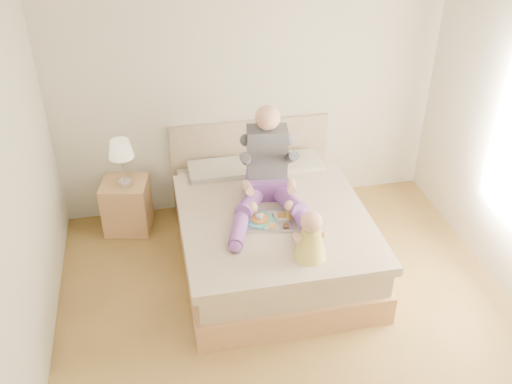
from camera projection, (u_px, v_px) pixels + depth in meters
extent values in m
cube|color=brown|center=(297.00, 334.00, 4.78)|extent=(4.00, 4.20, 0.01)
cube|color=white|center=(315.00, 8.00, 3.31)|extent=(4.00, 4.20, 0.02)
cube|color=beige|center=(249.00, 88.00, 5.78)|extent=(4.00, 0.02, 2.70)
cube|color=beige|center=(9.00, 235.00, 3.71)|extent=(0.02, 4.20, 2.70)
cube|color=#A97B4F|center=(271.00, 247.00, 5.54)|extent=(1.68, 2.13, 0.28)
cube|color=#BFA88E|center=(271.00, 226.00, 5.40)|extent=(1.60, 2.05, 0.24)
cube|color=#BFA88E|center=(275.00, 221.00, 5.19)|extent=(1.70, 1.80, 0.09)
cube|color=beige|center=(219.00, 173.00, 5.84)|extent=(0.62, 0.40, 0.14)
cube|color=beige|center=(291.00, 166.00, 5.97)|extent=(0.62, 0.40, 0.14)
cube|color=gray|center=(250.00, 161.00, 6.23)|extent=(1.70, 0.08, 1.00)
cube|color=#A97B4F|center=(127.00, 206.00, 5.90)|extent=(0.52, 0.48, 0.56)
cylinder|color=silver|center=(125.00, 183.00, 5.71)|extent=(0.13, 0.13, 0.04)
cylinder|color=silver|center=(123.00, 169.00, 5.62)|extent=(0.03, 0.03, 0.28)
cone|color=beige|center=(120.00, 149.00, 5.50)|extent=(0.24, 0.24, 0.18)
cube|color=#6C3B94|center=(267.00, 185.00, 5.44)|extent=(0.43, 0.36, 0.19)
cube|color=#313138|center=(267.00, 152.00, 5.32)|extent=(0.40, 0.28, 0.50)
sphere|color=#E7A990|center=(268.00, 118.00, 5.09)|extent=(0.23, 0.23, 0.23)
cylinder|color=#6C3B94|center=(251.00, 201.00, 5.23)|extent=(0.39, 0.55, 0.23)
cylinder|color=#6C3B94|center=(239.00, 228.00, 4.90)|extent=(0.27, 0.49, 0.13)
sphere|color=#6C3B94|center=(235.00, 246.00, 4.71)|extent=(0.11, 0.11, 0.11)
cylinder|color=#313138|center=(245.00, 159.00, 5.17)|extent=(0.16, 0.32, 0.25)
cylinder|color=#E7A990|center=(248.00, 188.00, 5.11)|extent=(0.09, 0.32, 0.17)
sphere|color=#E7A990|center=(252.00, 207.00, 5.04)|extent=(0.09, 0.09, 0.09)
cylinder|color=#6C3B94|center=(287.00, 200.00, 5.24)|extent=(0.26, 0.56, 0.23)
cylinder|color=#6C3B94|center=(306.00, 226.00, 4.93)|extent=(0.15, 0.48, 0.13)
sphere|color=#6C3B94|center=(315.00, 243.00, 4.75)|extent=(0.11, 0.11, 0.11)
cylinder|color=#313138|center=(291.00, 157.00, 5.19)|extent=(0.10, 0.31, 0.25)
cylinder|color=#E7A990|center=(291.00, 186.00, 5.13)|extent=(0.15, 0.33, 0.17)
sphere|color=#E7A990|center=(290.00, 206.00, 5.05)|extent=(0.09, 0.09, 0.09)
cube|color=silver|center=(270.00, 222.00, 5.09)|extent=(0.48, 0.41, 0.01)
cylinder|color=teal|center=(260.00, 220.00, 5.09)|extent=(0.25, 0.25, 0.01)
cylinder|color=#B77D3D|center=(260.00, 218.00, 5.08)|extent=(0.17, 0.17, 0.02)
cylinder|color=silver|center=(254.00, 209.00, 5.17)|extent=(0.07, 0.07, 0.08)
torus|color=silver|center=(259.00, 209.00, 5.16)|extent=(0.02, 0.06, 0.06)
cylinder|color=#986A4B|center=(254.00, 206.00, 5.14)|extent=(0.07, 0.07, 0.01)
cylinder|color=silver|center=(282.00, 216.00, 5.14)|extent=(0.14, 0.14, 0.01)
cube|color=#B77D3D|center=(282.00, 215.00, 5.13)|extent=(0.09, 0.08, 0.02)
cylinder|color=silver|center=(272.00, 227.00, 5.00)|extent=(0.14, 0.14, 0.01)
ellipsoid|color=#A81127|center=(274.00, 226.00, 4.99)|extent=(0.03, 0.03, 0.01)
cylinder|color=white|center=(289.00, 213.00, 5.10)|extent=(0.06, 0.06, 0.11)
cylinder|color=gold|center=(289.00, 213.00, 5.10)|extent=(0.06, 0.06, 0.11)
cylinder|color=white|center=(286.00, 226.00, 4.99)|extent=(0.06, 0.06, 0.04)
cylinder|color=#441A09|center=(286.00, 226.00, 4.99)|extent=(0.06, 0.06, 0.03)
cone|color=#DBC845|center=(310.00, 243.00, 4.61)|extent=(0.26, 0.26, 0.29)
sphere|color=#E7A990|center=(312.00, 222.00, 4.49)|extent=(0.18, 0.18, 0.18)
cylinder|color=#E7A990|center=(299.00, 243.00, 4.76)|extent=(0.08, 0.21, 0.07)
sphere|color=#E7A990|center=(295.00, 236.00, 4.84)|extent=(0.06, 0.06, 0.06)
cylinder|color=#E7A990|center=(298.00, 238.00, 4.57)|extent=(0.08, 0.15, 0.12)
cylinder|color=#E7A990|center=(311.00, 241.00, 4.78)|extent=(0.10, 0.21, 0.07)
sphere|color=#E7A990|center=(308.00, 234.00, 4.86)|extent=(0.06, 0.06, 0.06)
cylinder|color=#E7A990|center=(323.00, 235.00, 4.61)|extent=(0.09, 0.15, 0.12)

